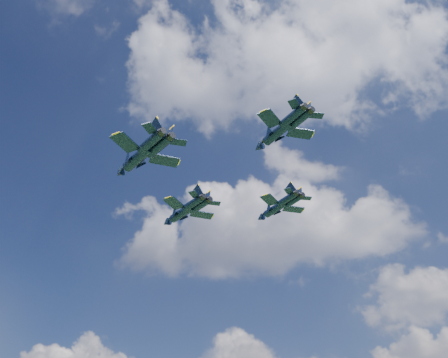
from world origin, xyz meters
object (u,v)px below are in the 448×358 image
(jet_slot, at_px, (276,133))
(jet_right, at_px, (274,209))
(jet_lead, at_px, (181,213))
(jet_left, at_px, (137,159))

(jet_slot, bearing_deg, jet_right, 51.58)
(jet_right, bearing_deg, jet_lead, 128.88)
(jet_left, bearing_deg, jet_slot, -46.42)
(jet_lead, height_order, jet_left, jet_lead)
(jet_lead, bearing_deg, jet_left, -144.28)
(jet_left, bearing_deg, jet_right, -4.19)
(jet_left, relative_size, jet_right, 1.27)
(jet_lead, xyz_separation_m, jet_right, (20.70, -0.40, -2.14))
(jet_lead, xyz_separation_m, jet_slot, (24.74, -21.47, 0.59))
(jet_slot, bearing_deg, jet_lead, 89.78)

